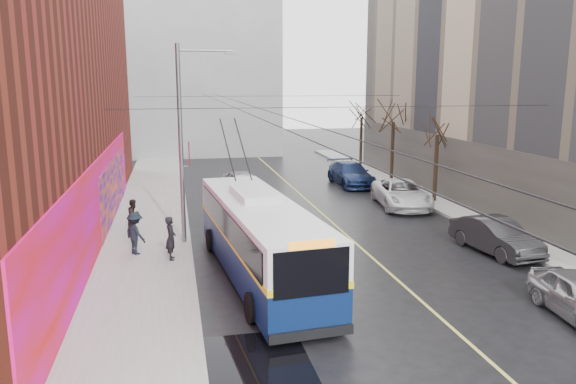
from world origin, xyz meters
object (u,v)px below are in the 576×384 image
(trolleybus, at_px, (260,237))
(pedestrian_b, at_px, (134,215))
(tree_mid, at_px, (394,111))
(parked_car_d, at_px, (351,174))
(tree_near, at_px, (438,122))
(pedestrian_a, at_px, (171,238))
(parked_car_c, at_px, (401,194))
(streetlight_pole, at_px, (184,140))
(pedestrian_c, at_px, (135,233))
(parked_car_b, at_px, (496,236))
(tree_far, at_px, (362,108))
(following_car, at_px, (242,184))

(trolleybus, height_order, pedestrian_b, trolleybus)
(tree_mid, height_order, parked_car_d, tree_mid)
(tree_near, xyz_separation_m, pedestrian_a, (-15.88, -8.55, -3.92))
(parked_car_c, relative_size, pedestrian_a, 3.18)
(streetlight_pole, relative_size, pedestrian_c, 4.95)
(parked_car_b, height_order, parked_car_d, parked_car_d)
(trolleybus, bearing_deg, pedestrian_c, 138.49)
(tree_mid, distance_m, parked_car_c, 9.12)
(tree_far, xyz_separation_m, following_car, (-11.33, -9.70, -4.31))
(following_car, height_order, pedestrian_c, pedestrian_c)
(tree_far, height_order, pedestrian_a, tree_far)
(tree_mid, bearing_deg, tree_far, 90.00)
(streetlight_pole, distance_m, tree_mid, 19.96)
(following_car, distance_m, pedestrian_b, 10.20)
(following_car, bearing_deg, tree_mid, 4.45)
(tree_far, distance_m, trolleybus, 28.19)
(trolleybus, distance_m, parked_car_b, 10.62)
(tree_mid, bearing_deg, pedestrian_b, -148.76)
(trolleybus, xyz_separation_m, pedestrian_c, (-4.82, 3.51, -0.53))
(pedestrian_a, bearing_deg, parked_car_d, -41.64)
(streetlight_pole, relative_size, tree_mid, 1.35)
(tree_near, distance_m, parked_car_b, 11.04)
(tree_mid, bearing_deg, pedestrian_a, -135.60)
(streetlight_pole, bearing_deg, tree_mid, 40.65)
(tree_near, height_order, following_car, tree_near)
(tree_mid, xyz_separation_m, parked_car_b, (-2.00, -17.01, -4.49))
(following_car, bearing_deg, trolleybus, -103.45)
(tree_near, distance_m, parked_car_d, 8.58)
(pedestrian_b, bearing_deg, pedestrian_c, -144.50)
(pedestrian_b, bearing_deg, tree_mid, -27.73)
(tree_mid, xyz_separation_m, following_car, (-11.33, -2.70, -4.42))
(following_car, bearing_deg, pedestrian_b, -137.22)
(streetlight_pole, relative_size, following_car, 1.85)
(pedestrian_a, bearing_deg, following_car, -21.52)
(tree_near, bearing_deg, tree_mid, 90.00)
(parked_car_b, height_order, pedestrian_a, pedestrian_a)
(parked_car_c, relative_size, parked_car_d, 1.02)
(tree_far, xyz_separation_m, trolleybus, (-12.54, -24.99, -3.56))
(parked_car_b, distance_m, pedestrian_c, 15.56)
(parked_car_d, relative_size, pedestrian_c, 3.10)
(streetlight_pole, relative_size, tree_far, 1.37)
(following_car, distance_m, pedestrian_c, 13.24)
(streetlight_pole, height_order, tree_near, streetlight_pole)
(tree_far, bearing_deg, parked_car_d, -113.92)
(trolleybus, distance_m, parked_car_d, 20.10)
(trolleybus, height_order, parked_car_b, trolleybus)
(tree_near, xyz_separation_m, parked_car_c, (-2.41, -0.59, -4.17))
(following_car, xyz_separation_m, pedestrian_c, (-6.02, -11.78, 0.23))
(pedestrian_a, bearing_deg, streetlight_pole, -18.22)
(parked_car_c, bearing_deg, parked_car_d, 103.72)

